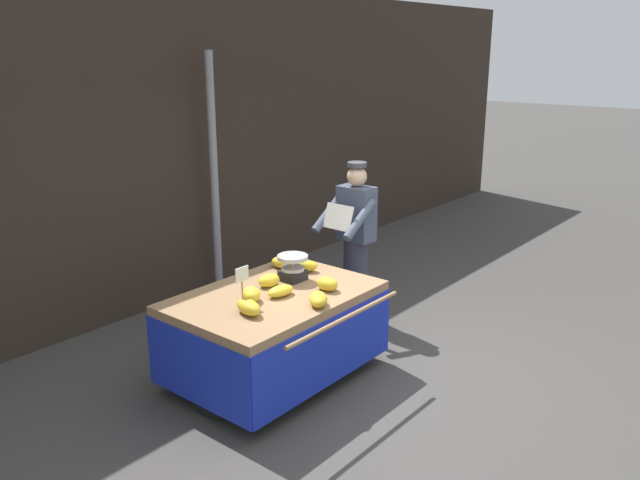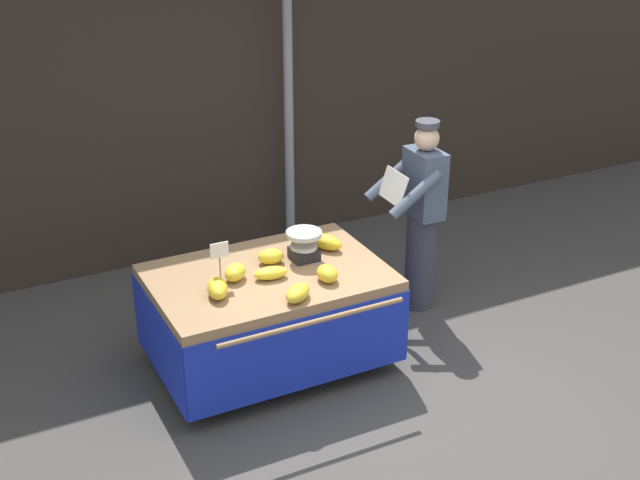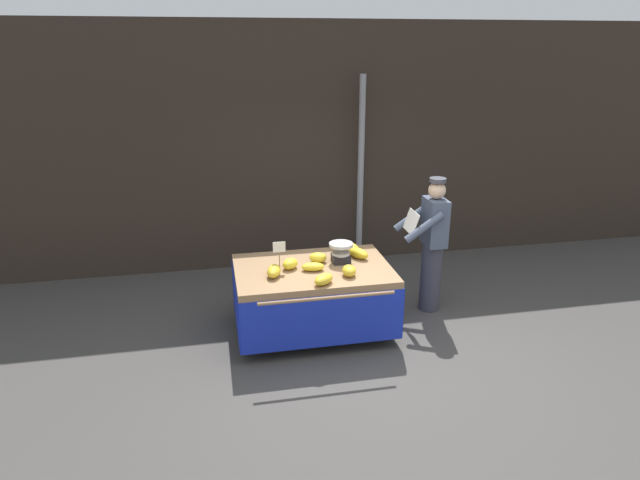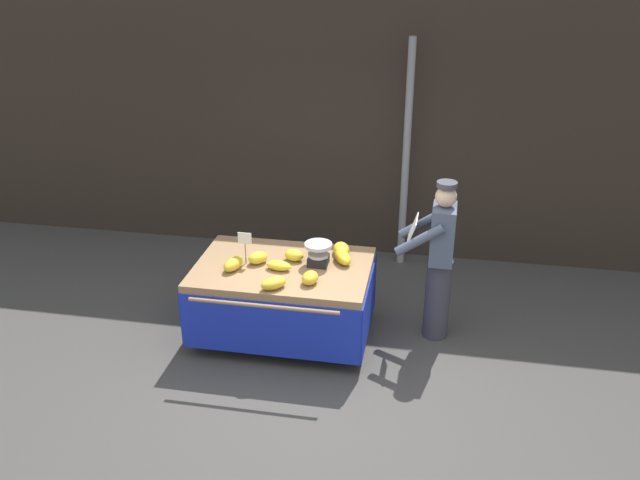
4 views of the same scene
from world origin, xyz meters
name	(u,v)px [view 2 (image 2 of 4)]	position (x,y,z in m)	size (l,w,h in m)	color
ground_plane	(379,400)	(0.00, 0.00, 0.00)	(60.00, 60.00, 0.00)	#423F3D
back_wall	(219,73)	(0.00, 3.11, 1.77)	(16.00, 0.24, 3.54)	#332821
street_pole	(289,112)	(0.56, 2.76, 1.41)	(0.09, 0.09, 2.82)	gray
banana_cart	(269,297)	(-0.52, 0.82, 0.61)	(1.79, 1.41, 0.81)	#93704C
weighing_scale	(304,245)	(-0.17, 0.91, 0.93)	(0.28, 0.28, 0.24)	black
price_sign	(220,254)	(-0.90, 0.81, 1.06)	(0.14, 0.01, 0.34)	#997A51
banana_bunch_0	(235,272)	(-0.78, 0.83, 0.87)	(0.15, 0.21, 0.12)	yellow
banana_bunch_1	(298,293)	(-0.50, 0.34, 0.87)	(0.15, 0.26, 0.11)	gold
banana_bunch_2	(325,242)	(0.06, 1.00, 0.87)	(0.15, 0.30, 0.12)	gold
banana_bunch_3	(311,234)	(0.02, 1.19, 0.87)	(0.17, 0.27, 0.12)	gold
banana_bunch_4	(271,273)	(-0.54, 0.72, 0.86)	(0.14, 0.26, 0.09)	yellow
banana_bunch_5	(327,274)	(-0.18, 0.50, 0.87)	(0.15, 0.21, 0.12)	gold
banana_bunch_6	(217,288)	(-0.99, 0.65, 0.87)	(0.15, 0.28, 0.12)	gold
banana_bunch_7	(271,256)	(-0.43, 0.96, 0.87)	(0.15, 0.20, 0.12)	yellow
vendor_person	(421,216)	(1.03, 1.10, 0.87)	(0.59, 0.52, 1.71)	#383842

